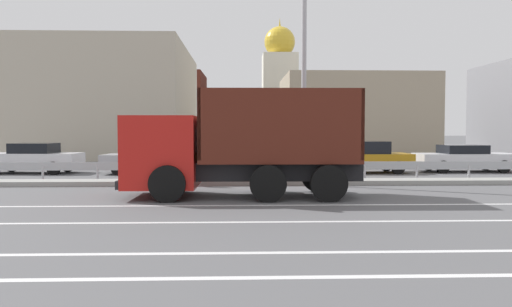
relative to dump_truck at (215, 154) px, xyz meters
name	(u,v)px	position (x,y,z in m)	size (l,w,h in m)	color
ground_plane	(296,193)	(2.54, 0.83, -1.29)	(320.00, 320.00, 0.00)	#565659
lane_strip_0	(245,205)	(0.87, -1.81, -1.29)	(48.49, 0.16, 0.01)	silver
lane_strip_1	(246,222)	(0.87, -4.23, -1.29)	(48.49, 0.16, 0.01)	silver
lane_strip_2	(248,253)	(0.87, -6.97, -1.29)	(48.49, 0.16, 0.01)	silver
lane_strip_3	(250,278)	(0.87, -8.35, -1.29)	(48.49, 0.16, 0.01)	silver
median_island	(288,182)	(2.54, 3.28, -1.20)	(26.67, 1.10, 0.18)	gray
median_guardrail	(285,167)	(2.54, 4.33, -0.72)	(48.49, 0.09, 0.78)	#9EA0A5
dump_truck	(215,154)	(0.00, 0.00, 0.00)	(7.10, 2.71, 3.70)	red
median_road_sign	(174,155)	(-1.66, 3.28, -0.21)	(0.69, 0.16, 2.08)	white
street_lamp_1	(305,40)	(3.11, 3.07, 3.98)	(0.71, 2.07, 9.60)	#ADADB2
parked_car_1	(32,158)	(-8.92, 8.49, -0.57)	(4.51, 2.01, 1.41)	silver
parked_car_2	(155,159)	(-3.19, 8.15, -0.61)	(4.69, 2.21, 1.32)	#A3A3A8
parked_car_3	(264,158)	(1.90, 8.20, -0.57)	(3.86, 2.01, 1.40)	#B27A14
parked_car_4	(365,157)	(6.67, 8.20, -0.55)	(4.28, 2.02, 1.49)	#B27A14
parked_car_5	(464,158)	(11.63, 8.67, -0.61)	(4.70, 1.96, 1.30)	silver
background_building_0	(118,103)	(-8.87, 24.89, 2.85)	(11.12, 15.78, 8.28)	#B7AD99
background_building_1	(353,116)	(10.31, 26.48, 1.93)	(11.67, 9.24, 6.45)	tan
church_tower	(280,89)	(5.01, 37.60, 5.00)	(3.60, 3.60, 13.74)	silver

